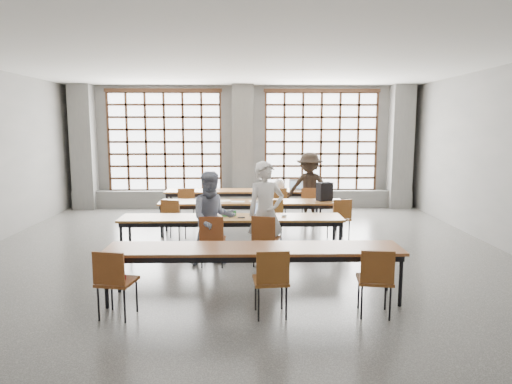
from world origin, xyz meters
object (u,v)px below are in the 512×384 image
at_px(chair_mid_centre, 272,215).
at_px(phone, 241,217).
at_px(plastic_bag, 279,184).
at_px(chair_mid_left, 173,216).
at_px(red_pouch, 117,278).
at_px(desk_row_a, 244,193).
at_px(student_male, 266,214).
at_px(chair_back_mid, 278,202).
at_px(chair_front_left, 212,236).
at_px(green_box, 229,213).
at_px(chair_back_left, 186,202).
at_px(chair_mid_right, 340,215).
at_px(backpack, 324,192).
at_px(chair_front_right, 265,235).
at_px(desk_row_c, 232,220).
at_px(student_back, 309,188).
at_px(desk_row_d, 254,252).
at_px(chair_near_right, 376,275).
at_px(desk_row_b, 252,204).
at_px(laptop_back, 296,187).
at_px(chair_near_left, 114,277).
at_px(student_female, 213,219).
at_px(chair_near_mid, 272,276).
at_px(chair_back_right, 309,201).

height_order(chair_mid_centre, phone, chair_mid_centre).
bearing_deg(plastic_bag, chair_mid_left, -134.30).
xyz_separation_m(chair_mid_left, red_pouch, (-0.08, -3.73, -0.04)).
xyz_separation_m(desk_row_a, student_male, (0.40, -3.94, 0.22)).
bearing_deg(chair_back_mid, chair_mid_left, -142.66).
relative_size(chair_front_left, green_box, 3.52).
xyz_separation_m(chair_back_left, chair_mid_right, (3.38, -1.72, 0.00)).
distance_m(backpack, red_pouch, 5.52).
distance_m(chair_mid_right, chair_front_right, 2.35).
distance_m(desk_row_c, plastic_bag, 3.66).
height_order(chair_front_right, student_back, student_back).
bearing_deg(plastic_bag, phone, -104.40).
height_order(chair_front_left, green_box, chair_front_left).
bearing_deg(chair_mid_left, chair_front_left, -61.30).
relative_size(desk_row_d, phone, 30.77).
xyz_separation_m(desk_row_c, student_male, (0.60, -0.50, 0.22)).
bearing_deg(chair_front_right, desk_row_c, 132.78).
relative_size(desk_row_a, green_box, 16.00).
bearing_deg(desk_row_c, student_back, 58.49).
relative_size(chair_mid_left, chair_front_right, 1.00).
relative_size(desk_row_a, chair_back_left, 4.55).
bearing_deg(red_pouch, chair_near_right, -1.41).
bearing_deg(desk_row_b, laptop_back, 57.37).
bearing_deg(chair_mid_left, chair_back_mid, 37.34).
bearing_deg(chair_near_left, red_pouch, 79.10).
bearing_deg(student_female, desk_row_b, 59.44).
distance_m(chair_front_right, green_box, 0.98).
relative_size(chair_near_right, phone, 6.77).
xyz_separation_m(chair_mid_right, student_back, (-0.39, 1.85, 0.32)).
height_order(desk_row_b, chair_mid_right, chair_mid_right).
xyz_separation_m(desk_row_c, phone, (0.18, -0.10, 0.07)).
relative_size(phone, plastic_bag, 0.45).
xyz_separation_m(desk_row_a, phone, (-0.02, -3.54, 0.07)).
height_order(chair_near_mid, chair_near_right, same).
bearing_deg(student_female, chair_near_left, -128.60).
distance_m(desk_row_c, student_female, 0.60).
bearing_deg(desk_row_c, student_male, -39.81).
bearing_deg(chair_back_mid, chair_front_left, -111.01).
bearing_deg(red_pouch, chair_mid_right, 46.68).
bearing_deg(chair_mid_right, chair_near_right, -94.90).
distance_m(desk_row_a, chair_mid_left, 2.76).
height_order(student_male, red_pouch, student_male).
xyz_separation_m(chair_near_right, student_female, (-2.17, 2.22, 0.26)).
xyz_separation_m(desk_row_c, chair_back_right, (1.79, 2.81, -0.13)).
height_order(desk_row_b, chair_front_left, chair_front_left).
relative_size(chair_back_right, plastic_bag, 3.08).
distance_m(desk_row_b, chair_front_right, 2.35).
bearing_deg(desk_row_c, chair_back_left, 112.93).
bearing_deg(laptop_back, desk_row_d, -101.78).
distance_m(laptop_back, red_pouch, 6.83).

